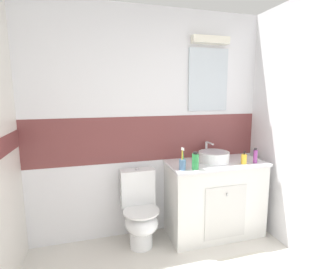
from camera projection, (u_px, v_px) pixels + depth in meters
The scene contains 8 objects.
wall_back_tiled at pixel (150, 124), 2.85m from camera, with size 3.20×0.20×2.50m.
vanity_cabinet at pixel (214, 198), 2.88m from camera, with size 1.07×0.54×0.85m.
sink_basin at pixel (214, 156), 2.81m from camera, with size 0.34×0.38×0.20m.
toilet at pixel (140, 211), 2.67m from camera, with size 0.37×0.50×0.81m.
toothbrush_cup at pixel (182, 164), 2.51m from camera, with size 0.07×0.07×0.23m.
soap_dispenser at pixel (244, 159), 2.72m from camera, with size 0.06×0.06×0.14m.
deodorant_spray_can at pixel (255, 156), 2.76m from camera, with size 0.04×0.04×0.16m.
mouthwash_bottle at pixel (195, 161), 2.52m from camera, with size 0.07×0.07×0.18m.
Camera 1 is at (-0.60, -0.32, 1.60)m, focal length 27.17 mm.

